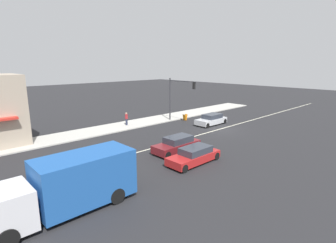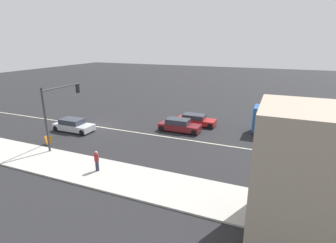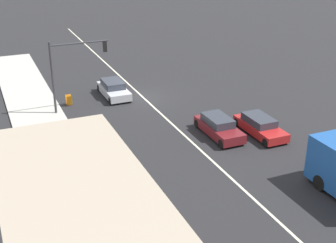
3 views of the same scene
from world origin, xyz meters
name	(u,v)px [view 2 (image 2 of 3)]	position (x,y,z in m)	size (l,w,h in m)	color
ground_plane	(262,151)	(0.00, 18.00, 0.00)	(160.00, 160.00, 0.00)	#232326
sidewalk_right	(260,209)	(9.00, 18.50, 0.06)	(4.00, 73.00, 0.12)	#B2AFA8
lane_marking_center	(96,126)	(0.00, 0.00, 0.00)	(0.16, 60.00, 0.01)	beige
traffic_signal_main	(57,106)	(6.12, 0.87, 3.90)	(4.59, 0.34, 5.60)	#333338
pedestrian	(97,160)	(8.90, 7.02, 0.94)	(0.34, 0.34, 1.57)	#282D42
warning_aframe_sign	(49,140)	(6.18, -0.66, 0.43)	(0.45, 0.53, 0.84)	orange
delivery_truck	(289,123)	(-5.00, 20.10, 1.47)	(2.44, 7.50, 2.87)	silver
sedan_maroon	(179,125)	(-2.20, 9.34, 0.65)	(1.77, 4.46, 1.36)	maroon
hatchback_red	(195,120)	(-5.00, 10.27, 0.61)	(1.77, 4.55, 1.27)	#AD1E1E
sedan_silver	(73,125)	(2.20, -1.26, 0.64)	(1.86, 4.38, 1.34)	#B7BABF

